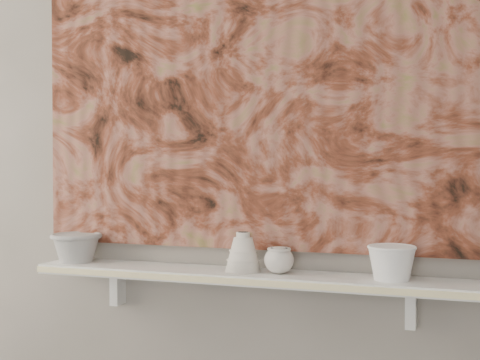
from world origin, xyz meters
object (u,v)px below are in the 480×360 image
at_px(cup_cream, 279,260).
at_px(bowl_white, 392,263).
at_px(bowl_grey, 76,247).
at_px(painting, 255,77).
at_px(shelf, 247,277).
at_px(bell_vessel, 243,252).

relative_size(cup_cream, bowl_white, 0.65).
xyz_separation_m(bowl_grey, cup_cream, (0.72, 0.00, -0.01)).
bearing_deg(cup_cream, painting, 142.15).
bearing_deg(shelf, bowl_white, 0.00).
relative_size(painting, bowl_grey, 8.65).
relative_size(shelf, bowl_grey, 8.07).
distance_m(shelf, bowl_grey, 0.61).
height_order(shelf, bowl_grey, bowl_grey).
relative_size(painting, bowl_white, 10.70).
height_order(cup_cream, bell_vessel, bell_vessel).
bearing_deg(bell_vessel, cup_cream, 0.00).
distance_m(shelf, painting, 0.63).
bearing_deg(bowl_white, shelf, 180.00).
relative_size(bowl_grey, bowl_white, 1.24).
bearing_deg(painting, bowl_grey, -172.50).
bearing_deg(bowl_white, bell_vessel, 180.00).
xyz_separation_m(bell_vessel, bowl_white, (0.45, 0.00, -0.01)).
bearing_deg(cup_cream, bowl_white, 0.00).
distance_m(bowl_grey, cup_cream, 0.72).
distance_m(painting, bowl_white, 0.72).
bearing_deg(painting, bell_vessel, -98.78).
xyz_separation_m(painting, cup_cream, (0.10, -0.08, -0.57)).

